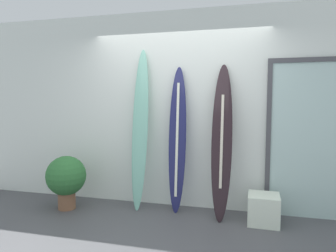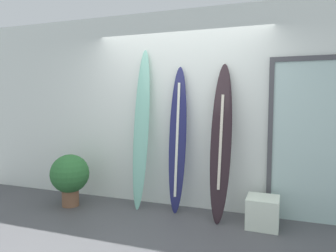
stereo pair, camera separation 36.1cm
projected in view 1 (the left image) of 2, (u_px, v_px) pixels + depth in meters
name	position (u px, v px, depth m)	size (l,w,h in m)	color
ground	(154.00, 244.00, 3.36)	(8.00, 8.00, 0.04)	#49494D
wall_back	(180.00, 110.00, 4.49)	(7.20, 0.20, 2.80)	white
surfboard_seafoam	(140.00, 129.00, 4.35)	(0.23, 0.39, 2.27)	#7DC2AC
surfboard_navy	(177.00, 139.00, 4.24)	(0.26, 0.33, 2.01)	navy
surfboard_charcoal	(222.00, 141.00, 4.00)	(0.28, 0.51, 2.03)	black
display_block_left	(264.00, 209.00, 3.84)	(0.39, 0.39, 0.37)	white
glass_door	(308.00, 137.00, 3.97)	(1.03, 0.06, 2.08)	silver
potted_plant	(66.00, 177.00, 4.34)	(0.56, 0.56, 0.76)	brown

